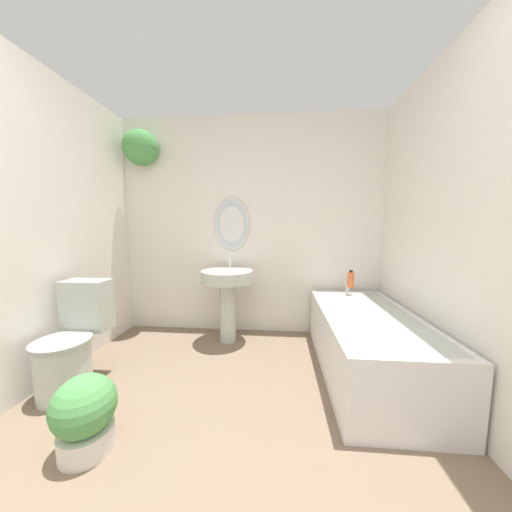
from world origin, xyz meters
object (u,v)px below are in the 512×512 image
(bathtub, at_px, (367,342))
(shampoo_bottle, at_px, (351,280))
(potted_plant, at_px, (85,413))
(pedestal_sink, at_px, (227,288))
(toilet, at_px, (73,345))

(bathtub, xyz_separation_m, shampoo_bottle, (0.01, 0.57, 0.40))
(potted_plant, bearing_deg, bathtub, 27.29)
(pedestal_sink, relative_size, bathtub, 0.57)
(pedestal_sink, xyz_separation_m, shampoo_bottle, (1.26, 0.08, 0.10))
(pedestal_sink, xyz_separation_m, bathtub, (1.25, -0.49, -0.30))
(toilet, height_order, shampoo_bottle, toilet)
(shampoo_bottle, bearing_deg, pedestal_sink, -176.30)
(bathtub, xyz_separation_m, potted_plant, (-1.75, -0.90, -0.05))
(shampoo_bottle, bearing_deg, toilet, -156.70)
(shampoo_bottle, bearing_deg, bathtub, -90.77)
(bathtub, bearing_deg, toilet, -170.02)
(toilet, xyz_separation_m, shampoo_bottle, (2.25, 0.97, 0.33))
(toilet, height_order, bathtub, toilet)
(pedestal_sink, distance_m, bathtub, 1.38)
(toilet, relative_size, pedestal_sink, 0.92)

